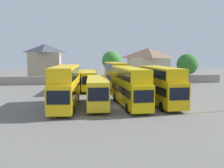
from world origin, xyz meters
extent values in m
plane|color=slate|center=(0.00, 18.00, 0.00)|extent=(140.00, 140.00, 0.00)
cube|color=gray|center=(0.00, 25.59, 0.90)|extent=(56.00, 0.50, 1.80)
cube|color=yellow|center=(-6.04, -0.30, 1.89)|extent=(3.39, 11.81, 3.06)
cube|color=black|center=(-6.44, -6.14, 2.26)|extent=(2.29, 0.24, 1.38)
cube|color=black|center=(-6.04, -0.30, 2.26)|extent=(3.36, 10.88, 0.96)
cube|color=yellow|center=(-6.02, -0.01, 4.25)|extent=(3.29, 11.22, 1.66)
cube|color=black|center=(-6.02, -0.01, 4.25)|extent=(3.35, 10.65, 1.16)
cylinder|color=black|center=(-5.10, -3.99, 0.55)|extent=(0.37, 1.12, 1.10)
cylinder|color=black|center=(-7.48, -3.83, 0.55)|extent=(0.37, 1.12, 1.10)
cylinder|color=black|center=(-4.60, 3.22, 0.55)|extent=(0.37, 1.12, 1.10)
cylinder|color=black|center=(-6.99, 3.38, 0.55)|extent=(0.37, 1.12, 1.10)
cube|color=yellow|center=(-2.17, 0.34, 1.95)|extent=(2.96, 10.81, 3.18)
cube|color=black|center=(-2.41, -5.02, 2.33)|extent=(2.18, 0.18, 1.43)
cube|color=black|center=(-2.17, 0.34, 2.33)|extent=(2.96, 9.95, 1.00)
cylinder|color=black|center=(-1.18, -3.02, 0.55)|extent=(0.35, 1.11, 1.10)
cylinder|color=black|center=(-3.45, -2.92, 0.55)|extent=(0.35, 1.11, 1.10)
cylinder|color=black|center=(-0.88, 3.61, 0.55)|extent=(0.35, 1.11, 1.10)
cylinder|color=black|center=(-3.15, 3.71, 0.55)|extent=(0.35, 1.11, 1.10)
cube|color=yellow|center=(1.86, 0.06, 1.82)|extent=(3.13, 12.02, 2.92)
cube|color=black|center=(2.20, -5.90, 2.17)|extent=(2.17, 0.20, 1.31)
cube|color=black|center=(1.86, 0.06, 2.17)|extent=(3.11, 11.07, 0.92)
cube|color=yellow|center=(1.85, 0.36, 4.06)|extent=(3.05, 11.42, 1.57)
cube|color=black|center=(1.85, 0.36, 4.06)|extent=(3.10, 10.84, 1.10)
cylinder|color=black|center=(3.20, -3.56, 0.55)|extent=(0.36, 1.12, 1.10)
cylinder|color=black|center=(0.94, -3.68, 0.55)|extent=(0.36, 1.12, 1.10)
cylinder|color=black|center=(2.79, 3.81, 0.55)|extent=(0.36, 1.12, 1.10)
cylinder|color=black|center=(0.53, 3.68, 0.55)|extent=(0.36, 1.12, 1.10)
cube|color=#E5B70F|center=(5.99, 0.12, 1.88)|extent=(3.17, 10.79, 3.05)
cube|color=black|center=(6.29, -5.22, 2.25)|extent=(2.26, 0.21, 1.37)
cube|color=black|center=(5.99, 0.12, 2.25)|extent=(3.16, 9.94, 0.96)
cube|color=#E5B70F|center=(5.97, 0.38, 4.14)|extent=(3.09, 10.25, 1.46)
cube|color=black|center=(5.97, 0.38, 4.14)|extent=(3.15, 9.73, 1.02)
cylinder|color=black|center=(7.35, -3.11, 0.55)|extent=(0.36, 1.12, 1.10)
cylinder|color=black|center=(5.00, -3.25, 0.55)|extent=(0.36, 1.12, 1.10)
cylinder|color=black|center=(6.98, 3.49, 0.55)|extent=(0.36, 1.12, 1.10)
cylinder|color=black|center=(4.62, 3.35, 0.55)|extent=(0.36, 1.12, 1.10)
cube|color=gold|center=(-5.17, 15.33, 1.89)|extent=(3.23, 11.78, 3.06)
cube|color=black|center=(-5.58, 9.50, 2.25)|extent=(2.12, 0.23, 1.38)
cube|color=black|center=(-5.17, 15.33, 2.25)|extent=(3.20, 10.86, 0.96)
cylinder|color=black|center=(-4.32, 11.65, 0.55)|extent=(0.38, 1.12, 1.10)
cylinder|color=black|center=(-6.53, 11.81, 0.55)|extent=(0.38, 1.12, 1.10)
cylinder|color=black|center=(-3.81, 18.85, 0.55)|extent=(0.38, 1.12, 1.10)
cylinder|color=black|center=(-6.01, 19.01, 0.55)|extent=(0.38, 1.12, 1.10)
cube|color=#E1BB0D|center=(-2.49, 15.93, 1.90)|extent=(3.24, 10.57, 3.09)
cube|color=black|center=(-2.88, 10.72, 2.27)|extent=(2.17, 0.24, 1.39)
cube|color=black|center=(-2.49, 15.93, 2.27)|extent=(3.21, 9.74, 0.97)
cylinder|color=black|center=(-1.60, 12.63, 0.55)|extent=(0.38, 1.12, 1.10)
cylinder|color=black|center=(-3.86, 12.80, 0.55)|extent=(0.38, 1.12, 1.10)
cylinder|color=black|center=(-1.12, 19.07, 0.55)|extent=(0.38, 1.12, 1.10)
cylinder|color=black|center=(-3.38, 19.24, 0.55)|extent=(0.38, 1.12, 1.10)
cube|color=gold|center=(2.26, 15.69, 1.84)|extent=(3.18, 10.60, 2.96)
cube|color=black|center=(2.60, 10.45, 2.19)|extent=(2.21, 0.22, 1.33)
cube|color=black|center=(2.26, 15.69, 2.19)|extent=(3.17, 9.77, 0.93)
cube|color=gold|center=(2.24, 15.95, 4.16)|extent=(3.10, 10.08, 1.67)
cube|color=black|center=(2.24, 15.95, 4.16)|extent=(3.15, 9.56, 1.17)
cylinder|color=black|center=(3.62, 12.53, 0.55)|extent=(0.37, 1.12, 1.10)
cylinder|color=black|center=(1.32, 12.38, 0.55)|extent=(0.37, 1.12, 1.10)
cylinder|color=black|center=(3.20, 19.00, 0.55)|extent=(0.37, 1.12, 1.10)
cylinder|color=black|center=(0.90, 18.85, 0.55)|extent=(0.37, 1.12, 1.10)
cube|color=yellow|center=(6.21, 15.20, 1.86)|extent=(3.08, 11.12, 3.00)
cube|color=black|center=(6.52, 9.69, 2.22)|extent=(2.17, 0.20, 1.35)
cube|color=black|center=(6.21, 15.20, 2.22)|extent=(3.07, 10.24, 0.94)
cylinder|color=black|center=(7.54, 11.86, 0.55)|extent=(0.36, 1.12, 1.10)
cylinder|color=black|center=(5.27, 11.74, 0.55)|extent=(0.36, 1.12, 1.10)
cylinder|color=black|center=(7.15, 18.67, 0.55)|extent=(0.36, 1.12, 1.10)
cylinder|color=black|center=(4.89, 18.54, 0.55)|extent=(0.36, 1.12, 1.10)
cube|color=tan|center=(-12.70, 34.30, 3.50)|extent=(7.31, 6.86, 7.00)
pyramid|color=#3D424C|center=(-12.70, 34.30, 8.02)|extent=(7.68, 7.20, 2.03)
cube|color=beige|center=(12.85, 33.06, 2.80)|extent=(9.62, 6.27, 5.60)
pyramid|color=brown|center=(12.85, 33.06, 6.87)|extent=(10.10, 6.59, 2.55)
cylinder|color=brown|center=(2.97, 28.09, 1.77)|extent=(0.41, 0.41, 3.53)
sphere|color=#387F33|center=(2.97, 28.09, 5.08)|extent=(4.41, 4.41, 4.41)
cylinder|color=brown|center=(19.24, 23.59, 1.34)|extent=(0.36, 0.36, 2.68)
sphere|color=#2D6B28|center=(19.24, 23.59, 4.31)|extent=(4.64, 4.64, 4.64)
camera|label=1|loc=(-4.30, -32.04, 6.45)|focal=42.25mm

